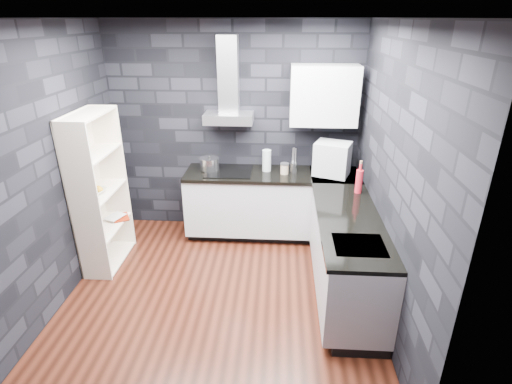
# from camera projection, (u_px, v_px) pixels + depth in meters

# --- Properties ---
(ground) EXTENTS (3.20, 3.20, 0.00)m
(ground) POSITION_uv_depth(u_px,v_px,m) (221.00, 294.00, 4.25)
(ground) COLOR #421A0F
(ceiling) EXTENTS (3.20, 3.20, 0.00)m
(ceiling) POSITION_uv_depth(u_px,v_px,m) (208.00, 18.00, 3.16)
(ceiling) COLOR white
(wall_back) EXTENTS (3.20, 0.05, 2.70)m
(wall_back) POSITION_uv_depth(u_px,v_px,m) (235.00, 131.00, 5.19)
(wall_back) COLOR black
(wall_back) RESTS_ON ground
(wall_front) EXTENTS (3.20, 0.05, 2.70)m
(wall_front) POSITION_uv_depth(u_px,v_px,m) (170.00, 282.00, 2.22)
(wall_front) COLOR black
(wall_front) RESTS_ON ground
(wall_left) EXTENTS (0.05, 3.20, 2.70)m
(wall_left) POSITION_uv_depth(u_px,v_px,m) (46.00, 172.00, 3.80)
(wall_left) COLOR black
(wall_left) RESTS_ON ground
(wall_right) EXTENTS (0.05, 3.20, 2.70)m
(wall_right) POSITION_uv_depth(u_px,v_px,m) (393.00, 180.00, 3.61)
(wall_right) COLOR black
(wall_right) RESTS_ON ground
(toekick_back) EXTENTS (2.18, 0.50, 0.10)m
(toekick_back) POSITION_uv_depth(u_px,v_px,m) (271.00, 230.00, 5.43)
(toekick_back) COLOR black
(toekick_back) RESTS_ON ground
(toekick_right) EXTENTS (0.50, 1.78, 0.10)m
(toekick_right) POSITION_uv_depth(u_px,v_px,m) (347.00, 289.00, 4.24)
(toekick_right) COLOR black
(toekick_right) RESTS_ON ground
(counter_back_cab) EXTENTS (2.20, 0.60, 0.76)m
(counter_back_cab) POSITION_uv_depth(u_px,v_px,m) (272.00, 203.00, 5.22)
(counter_back_cab) COLOR silver
(counter_back_cab) RESTS_ON ground
(counter_right_cab) EXTENTS (0.60, 1.80, 0.76)m
(counter_right_cab) POSITION_uv_depth(u_px,v_px,m) (347.00, 255.00, 4.07)
(counter_right_cab) COLOR silver
(counter_right_cab) RESTS_ON ground
(counter_back_top) EXTENTS (2.20, 0.62, 0.04)m
(counter_back_top) POSITION_uv_depth(u_px,v_px,m) (272.00, 174.00, 5.05)
(counter_back_top) COLOR black
(counter_back_top) RESTS_ON counter_back_cab
(counter_right_top) EXTENTS (0.62, 1.80, 0.04)m
(counter_right_top) POSITION_uv_depth(u_px,v_px,m) (349.00, 220.00, 3.91)
(counter_right_top) COLOR black
(counter_right_top) RESTS_ON counter_right_cab
(counter_corner_top) EXTENTS (0.62, 0.62, 0.04)m
(counter_corner_top) POSITION_uv_depth(u_px,v_px,m) (336.00, 176.00, 5.01)
(counter_corner_top) COLOR black
(counter_corner_top) RESTS_ON counter_right_cab
(hood_body) EXTENTS (0.60, 0.34, 0.12)m
(hood_body) POSITION_uv_depth(u_px,v_px,m) (229.00, 118.00, 4.93)
(hood_body) COLOR silver
(hood_body) RESTS_ON wall_back
(hood_chimney) EXTENTS (0.24, 0.20, 0.90)m
(hood_chimney) POSITION_uv_depth(u_px,v_px,m) (228.00, 75.00, 4.79)
(hood_chimney) COLOR silver
(hood_chimney) RESTS_ON hood_body
(upper_cabinet) EXTENTS (0.80, 0.35, 0.70)m
(upper_cabinet) POSITION_uv_depth(u_px,v_px,m) (324.00, 95.00, 4.74)
(upper_cabinet) COLOR silver
(upper_cabinet) RESTS_ON wall_back
(cooktop) EXTENTS (0.58, 0.50, 0.01)m
(cooktop) POSITION_uv_depth(u_px,v_px,m) (229.00, 171.00, 5.08)
(cooktop) COLOR black
(cooktop) RESTS_ON counter_back_top
(sink_rim) EXTENTS (0.44, 0.40, 0.01)m
(sink_rim) POSITION_uv_depth(u_px,v_px,m) (359.00, 245.00, 3.45)
(sink_rim) COLOR silver
(sink_rim) RESTS_ON counter_right_top
(pot) EXTENTS (0.32, 0.32, 0.14)m
(pot) POSITION_uv_depth(u_px,v_px,m) (210.00, 164.00, 5.09)
(pot) COLOR silver
(pot) RESTS_ON cooktop
(glass_vase) EXTENTS (0.14, 0.14, 0.27)m
(glass_vase) POSITION_uv_depth(u_px,v_px,m) (267.00, 161.00, 5.06)
(glass_vase) COLOR #B5BFC2
(glass_vase) RESTS_ON counter_back_top
(storage_jar) EXTENTS (0.12, 0.12, 0.12)m
(storage_jar) POSITION_uv_depth(u_px,v_px,m) (284.00, 169.00, 4.99)
(storage_jar) COLOR tan
(storage_jar) RESTS_ON counter_back_top
(utensil_crock) EXTENTS (0.11, 0.11, 0.12)m
(utensil_crock) POSITION_uv_depth(u_px,v_px,m) (293.00, 167.00, 5.04)
(utensil_crock) COLOR silver
(utensil_crock) RESTS_ON counter_back_top
(appliance_garage) EXTENTS (0.49, 0.44, 0.41)m
(appliance_garage) POSITION_uv_depth(u_px,v_px,m) (332.00, 159.00, 4.85)
(appliance_garage) COLOR #B1B4B8
(appliance_garage) RESTS_ON counter_back_top
(red_bottle) EXTENTS (0.09, 0.09, 0.26)m
(red_bottle) POSITION_uv_depth(u_px,v_px,m) (359.00, 181.00, 4.42)
(red_bottle) COLOR red
(red_bottle) RESTS_ON counter_right_top
(bookshelf) EXTENTS (0.53, 0.86, 1.80)m
(bookshelf) POSITION_uv_depth(u_px,v_px,m) (100.00, 192.00, 4.48)
(bookshelf) COLOR beige
(bookshelf) RESTS_ON ground
(fruit_bowl) EXTENTS (0.24, 0.24, 0.05)m
(fruit_bowl) POSITION_uv_depth(u_px,v_px,m) (97.00, 191.00, 4.42)
(fruit_bowl) COLOR silver
(fruit_bowl) RESTS_ON bookshelf
(book_red) EXTENTS (0.17, 0.10, 0.24)m
(book_red) POSITION_uv_depth(u_px,v_px,m) (112.00, 211.00, 4.78)
(book_red) COLOR maroon
(book_red) RESTS_ON bookshelf
(book_second) EXTENTS (0.16, 0.08, 0.22)m
(book_second) POSITION_uv_depth(u_px,v_px,m) (109.00, 208.00, 4.81)
(book_second) COLOR #B2B2B2
(book_second) RESTS_ON bookshelf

